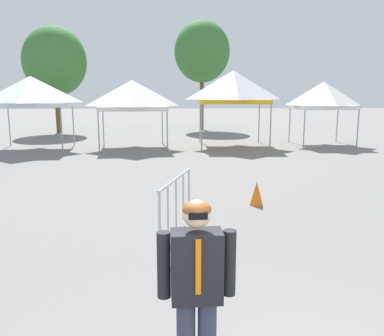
{
  "coord_description": "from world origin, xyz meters",
  "views": [
    {
      "loc": [
        -0.86,
        -1.87,
        2.62
      ],
      "look_at": [
        -0.28,
        5.24,
        1.3
      ],
      "focal_mm": 37.94,
      "sensor_mm": 36.0,
      "label": 1
    }
  ],
  "objects_px": {
    "person_foreground": "(197,287)",
    "tree_behind_tents_left": "(202,52)",
    "canopy_tent_far_right": "(31,91)",
    "canopy_tent_left_of_center": "(233,87)",
    "canopy_tent_far_left": "(323,96)",
    "traffic_cone_lot_center": "(256,193)",
    "crowd_barrier_mid_lot": "(176,195)",
    "tree_behind_tents_center": "(55,61)",
    "canopy_tent_behind_left": "(132,95)"
  },
  "relations": [
    {
      "from": "tree_behind_tents_center",
      "to": "canopy_tent_far_left",
      "type": "bearing_deg",
      "value": -26.95
    },
    {
      "from": "canopy_tent_far_right",
      "to": "canopy_tent_behind_left",
      "type": "height_order",
      "value": "canopy_tent_far_right"
    },
    {
      "from": "tree_behind_tents_left",
      "to": "crowd_barrier_mid_lot",
      "type": "relative_size",
      "value": 3.85
    },
    {
      "from": "canopy_tent_behind_left",
      "to": "traffic_cone_lot_center",
      "type": "distance_m",
      "value": 11.4
    },
    {
      "from": "canopy_tent_behind_left",
      "to": "traffic_cone_lot_center",
      "type": "relative_size",
      "value": 5.9
    },
    {
      "from": "canopy_tent_far_left",
      "to": "crowd_barrier_mid_lot",
      "type": "bearing_deg",
      "value": -121.97
    },
    {
      "from": "canopy_tent_far_left",
      "to": "traffic_cone_lot_center",
      "type": "bearing_deg",
      "value": -118.67
    },
    {
      "from": "crowd_barrier_mid_lot",
      "to": "canopy_tent_far_left",
      "type": "bearing_deg",
      "value": 58.03
    },
    {
      "from": "canopy_tent_left_of_center",
      "to": "person_foreground",
      "type": "height_order",
      "value": "canopy_tent_left_of_center"
    },
    {
      "from": "canopy_tent_far_left",
      "to": "tree_behind_tents_center",
      "type": "distance_m",
      "value": 16.98
    },
    {
      "from": "canopy_tent_far_right",
      "to": "tree_behind_tents_center",
      "type": "height_order",
      "value": "tree_behind_tents_center"
    },
    {
      "from": "canopy_tent_far_right",
      "to": "canopy_tent_left_of_center",
      "type": "height_order",
      "value": "canopy_tent_left_of_center"
    },
    {
      "from": "crowd_barrier_mid_lot",
      "to": "tree_behind_tents_center",
      "type": "bearing_deg",
      "value": 108.96
    },
    {
      "from": "canopy_tent_left_of_center",
      "to": "canopy_tent_far_left",
      "type": "relative_size",
      "value": 1.16
    },
    {
      "from": "tree_behind_tents_left",
      "to": "tree_behind_tents_center",
      "type": "height_order",
      "value": "tree_behind_tents_left"
    },
    {
      "from": "canopy_tent_behind_left",
      "to": "tree_behind_tents_left",
      "type": "bearing_deg",
      "value": 66.59
    },
    {
      "from": "canopy_tent_far_right",
      "to": "canopy_tent_far_left",
      "type": "bearing_deg",
      "value": 2.35
    },
    {
      "from": "canopy_tent_far_right",
      "to": "canopy_tent_far_left",
      "type": "xyz_separation_m",
      "value": [
        14.18,
        0.58,
        -0.19
      ]
    },
    {
      "from": "tree_behind_tents_left",
      "to": "tree_behind_tents_center",
      "type": "xyz_separation_m",
      "value": [
        -9.86,
        -2.11,
        -0.89
      ]
    },
    {
      "from": "canopy_tent_far_right",
      "to": "canopy_tent_left_of_center",
      "type": "distance_m",
      "value": 9.53
    },
    {
      "from": "tree_behind_tents_left",
      "to": "crowd_barrier_mid_lot",
      "type": "height_order",
      "value": "tree_behind_tents_left"
    },
    {
      "from": "traffic_cone_lot_center",
      "to": "tree_behind_tents_center",
      "type": "bearing_deg",
      "value": 115.78
    },
    {
      "from": "canopy_tent_left_of_center",
      "to": "tree_behind_tents_center",
      "type": "relative_size",
      "value": 0.54
    },
    {
      "from": "canopy_tent_far_left",
      "to": "traffic_cone_lot_center",
      "type": "xyz_separation_m",
      "value": [
        -6.02,
        -11.0,
        -2.22
      ]
    },
    {
      "from": "canopy_tent_behind_left",
      "to": "canopy_tent_left_of_center",
      "type": "height_order",
      "value": "canopy_tent_left_of_center"
    },
    {
      "from": "tree_behind_tents_left",
      "to": "crowd_barrier_mid_lot",
      "type": "bearing_deg",
      "value": -97.17
    },
    {
      "from": "canopy_tent_far_right",
      "to": "canopy_tent_left_of_center",
      "type": "xyz_separation_m",
      "value": [
        9.52,
        0.38,
        0.22
      ]
    },
    {
      "from": "tree_behind_tents_center",
      "to": "canopy_tent_far_right",
      "type": "bearing_deg",
      "value": -84.17
    },
    {
      "from": "canopy_tent_far_right",
      "to": "canopy_tent_far_left",
      "type": "height_order",
      "value": "canopy_tent_far_right"
    },
    {
      "from": "crowd_barrier_mid_lot",
      "to": "traffic_cone_lot_center",
      "type": "xyz_separation_m",
      "value": [
        1.98,
        1.8,
        -0.47
      ]
    },
    {
      "from": "canopy_tent_far_left",
      "to": "person_foreground",
      "type": "bearing_deg",
      "value": -115.12
    },
    {
      "from": "canopy_tent_behind_left",
      "to": "person_foreground",
      "type": "relative_size",
      "value": 1.91
    },
    {
      "from": "canopy_tent_far_right",
      "to": "person_foreground",
      "type": "xyz_separation_m",
      "value": [
        6.18,
        -16.47,
        -1.67
      ]
    },
    {
      "from": "tree_behind_tents_center",
      "to": "crowd_barrier_mid_lot",
      "type": "distance_m",
      "value": 21.96
    },
    {
      "from": "canopy_tent_behind_left",
      "to": "tree_behind_tents_left",
      "type": "xyz_separation_m",
      "value": [
        4.39,
        10.14,
        3.02
      ]
    },
    {
      "from": "canopy_tent_far_left",
      "to": "tree_behind_tents_left",
      "type": "xyz_separation_m",
      "value": [
        -5.16,
        9.74,
        3.04
      ]
    },
    {
      "from": "canopy_tent_far_right",
      "to": "tree_behind_tents_center",
      "type": "relative_size",
      "value": 0.5
    },
    {
      "from": "canopy_tent_far_left",
      "to": "tree_behind_tents_center",
      "type": "xyz_separation_m",
      "value": [
        -15.02,
        7.63,
        2.16
      ]
    },
    {
      "from": "person_foreground",
      "to": "crowd_barrier_mid_lot",
      "type": "distance_m",
      "value": 4.26
    },
    {
      "from": "tree_behind_tents_left",
      "to": "traffic_cone_lot_center",
      "type": "bearing_deg",
      "value": -92.37
    },
    {
      "from": "tree_behind_tents_center",
      "to": "person_foreground",
      "type": "bearing_deg",
      "value": -74.13
    },
    {
      "from": "canopy_tent_left_of_center",
      "to": "tree_behind_tents_left",
      "type": "height_order",
      "value": "tree_behind_tents_left"
    },
    {
      "from": "canopy_tent_left_of_center",
      "to": "person_foreground",
      "type": "xyz_separation_m",
      "value": [
        -3.34,
        -16.85,
        -1.88
      ]
    },
    {
      "from": "canopy_tent_behind_left",
      "to": "canopy_tent_left_of_center",
      "type": "xyz_separation_m",
      "value": [
        4.89,
        0.19,
        0.39
      ]
    },
    {
      "from": "canopy_tent_behind_left",
      "to": "canopy_tent_far_right",
      "type": "bearing_deg",
      "value": -177.64
    },
    {
      "from": "person_foreground",
      "to": "tree_behind_tents_left",
      "type": "xyz_separation_m",
      "value": [
        2.84,
        26.8,
        4.52
      ]
    },
    {
      "from": "canopy_tent_behind_left",
      "to": "tree_behind_tents_center",
      "type": "relative_size",
      "value": 0.49
    },
    {
      "from": "person_foreground",
      "to": "canopy_tent_left_of_center",
      "type": "bearing_deg",
      "value": 78.78
    },
    {
      "from": "person_foreground",
      "to": "traffic_cone_lot_center",
      "type": "xyz_separation_m",
      "value": [
        1.98,
        6.05,
        -0.75
      ]
    },
    {
      "from": "canopy_tent_far_right",
      "to": "traffic_cone_lot_center",
      "type": "height_order",
      "value": "canopy_tent_far_right"
    }
  ]
}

